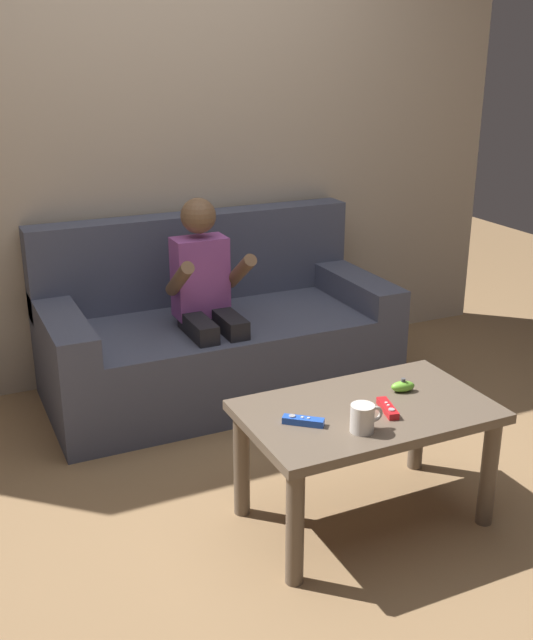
# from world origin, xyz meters

# --- Properties ---
(ground_plane) EXTENTS (8.10, 8.10, 0.00)m
(ground_plane) POSITION_xyz_m (0.00, 0.00, 0.00)
(ground_plane) COLOR olive
(wall_back) EXTENTS (4.05, 0.05, 2.50)m
(wall_back) POSITION_xyz_m (0.00, 1.49, 1.25)
(wall_back) COLOR #B2A38E
(wall_back) RESTS_ON ground
(couch) EXTENTS (1.69, 0.80, 0.85)m
(couch) POSITION_xyz_m (0.16, 1.11, 0.29)
(couch) COLOR #474C60
(couch) RESTS_ON ground
(person_seated_on_couch) EXTENTS (0.35, 0.43, 1.00)m
(person_seated_on_couch) POSITION_xyz_m (0.05, 0.92, 0.57)
(person_seated_on_couch) COLOR black
(person_seated_on_couch) RESTS_ON ground
(coffee_table) EXTENTS (0.88, 0.53, 0.45)m
(coffee_table) POSITION_xyz_m (0.23, -0.18, 0.38)
(coffee_table) COLOR brown
(coffee_table) RESTS_ON ground
(game_remote_blue_near_edge) EXTENTS (0.13, 0.12, 0.03)m
(game_remote_blue_near_edge) POSITION_xyz_m (-0.03, -0.20, 0.47)
(game_remote_blue_near_edge) COLOR blue
(game_remote_blue_near_edge) RESTS_ON coffee_table
(nunchuk_lime) EXTENTS (0.10, 0.06, 0.05)m
(nunchuk_lime) POSITION_xyz_m (0.42, -0.13, 0.47)
(nunchuk_lime) COLOR #72C638
(nunchuk_lime) RESTS_ON coffee_table
(game_remote_red_far_corner) EXTENTS (0.07, 0.14, 0.03)m
(game_remote_red_far_corner) POSITION_xyz_m (0.28, -0.24, 0.47)
(game_remote_red_far_corner) COLOR red
(game_remote_red_far_corner) RESTS_ON coffee_table
(coffee_mug) EXTENTS (0.12, 0.08, 0.09)m
(coffee_mug) POSITION_xyz_m (0.12, -0.33, 0.50)
(coffee_mug) COLOR silver
(coffee_mug) RESTS_ON coffee_table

